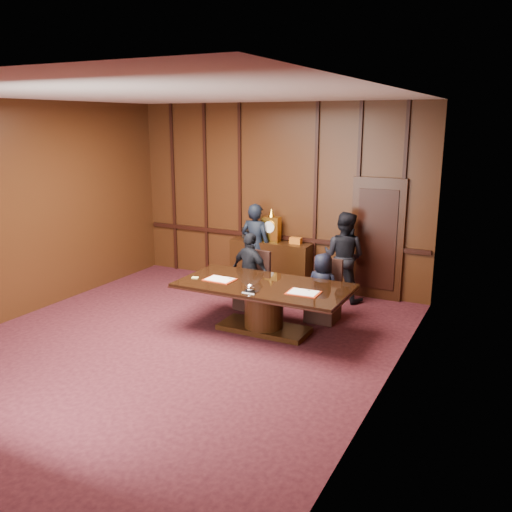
{
  "coord_description": "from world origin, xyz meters",
  "views": [
    {
      "loc": [
        4.35,
        -5.96,
        3.18
      ],
      "look_at": [
        0.53,
        1.57,
        1.05
      ],
      "focal_mm": 38.0,
      "sensor_mm": 36.0,
      "label": 1
    }
  ],
  "objects_px": {
    "signatory_right": "(322,288)",
    "witness_left": "(255,246)",
    "conference_table": "(264,300)",
    "signatory_left": "(250,272)",
    "sideboard": "(271,262)",
    "witness_right": "(344,256)"
  },
  "relations": [
    {
      "from": "witness_left",
      "to": "conference_table",
      "type": "bearing_deg",
      "value": 120.12
    },
    {
      "from": "signatory_right",
      "to": "witness_left",
      "type": "bearing_deg",
      "value": -27.88
    },
    {
      "from": "signatory_right",
      "to": "witness_right",
      "type": "xyz_separation_m",
      "value": [
        -0.04,
        1.2,
        0.24
      ]
    },
    {
      "from": "signatory_left",
      "to": "sideboard",
      "type": "bearing_deg",
      "value": -63.62
    },
    {
      "from": "conference_table",
      "to": "signatory_right",
      "type": "height_order",
      "value": "signatory_right"
    },
    {
      "from": "conference_table",
      "to": "signatory_left",
      "type": "relative_size",
      "value": 1.95
    },
    {
      "from": "conference_table",
      "to": "witness_right",
      "type": "distance_m",
      "value": 2.11
    },
    {
      "from": "conference_table",
      "to": "witness_left",
      "type": "xyz_separation_m",
      "value": [
        -1.16,
        2.0,
        0.31
      ]
    },
    {
      "from": "witness_left",
      "to": "witness_right",
      "type": "bearing_deg",
      "value": 179.93
    },
    {
      "from": "sideboard",
      "to": "witness_left",
      "type": "bearing_deg",
      "value": -148.84
    },
    {
      "from": "witness_left",
      "to": "witness_right",
      "type": "height_order",
      "value": "witness_left"
    },
    {
      "from": "signatory_left",
      "to": "witness_right",
      "type": "xyz_separation_m",
      "value": [
        1.26,
        1.2,
        0.14
      ]
    },
    {
      "from": "witness_left",
      "to": "signatory_right",
      "type": "bearing_deg",
      "value": 146.44
    },
    {
      "from": "witness_right",
      "to": "sideboard",
      "type": "bearing_deg",
      "value": 0.33
    },
    {
      "from": "signatory_left",
      "to": "witness_right",
      "type": "bearing_deg",
      "value": -120.36
    },
    {
      "from": "signatory_left",
      "to": "signatory_right",
      "type": "relative_size",
      "value": 1.18
    },
    {
      "from": "sideboard",
      "to": "signatory_left",
      "type": "bearing_deg",
      "value": -79.63
    },
    {
      "from": "signatory_right",
      "to": "sideboard",
      "type": "bearing_deg",
      "value": -35.67
    },
    {
      "from": "conference_table",
      "to": "signatory_left",
      "type": "distance_m",
      "value": 1.04
    },
    {
      "from": "sideboard",
      "to": "witness_right",
      "type": "bearing_deg",
      "value": -6.06
    },
    {
      "from": "signatory_right",
      "to": "conference_table",
      "type": "bearing_deg",
      "value": 56.52
    },
    {
      "from": "signatory_left",
      "to": "witness_right",
      "type": "distance_m",
      "value": 1.74
    }
  ]
}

